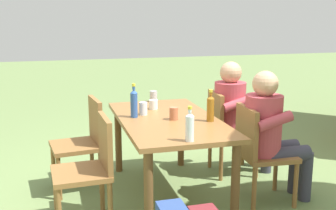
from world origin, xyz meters
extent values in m
plane|color=#6B844C|center=(0.00, 0.00, 0.00)|extent=(24.00, 24.00, 0.00)
cube|color=olive|center=(0.00, 0.00, 0.71)|extent=(1.58, 0.85, 0.04)
cylinder|color=brown|center=(-0.71, -0.35, 0.35)|extent=(0.07, 0.07, 0.69)
cylinder|color=brown|center=(0.71, -0.35, 0.35)|extent=(0.07, 0.07, 0.69)
cylinder|color=brown|center=(-0.71, 0.35, 0.35)|extent=(0.07, 0.07, 0.69)
cylinder|color=brown|center=(0.71, 0.35, 0.35)|extent=(0.07, 0.07, 0.69)
cube|color=olive|center=(0.36, 0.81, 0.43)|extent=(0.47, 0.47, 0.04)
cube|color=olive|center=(0.34, 0.61, 0.66)|extent=(0.42, 0.07, 0.42)
cylinder|color=olive|center=(0.56, 0.98, 0.21)|extent=(0.04, 0.04, 0.41)
cylinder|color=olive|center=(0.18, 1.01, 0.21)|extent=(0.04, 0.04, 0.41)
cylinder|color=olive|center=(0.53, 0.60, 0.21)|extent=(0.04, 0.04, 0.41)
cylinder|color=olive|center=(0.15, 0.63, 0.21)|extent=(0.04, 0.04, 0.41)
cube|color=olive|center=(-0.36, 0.81, 0.43)|extent=(0.47, 0.47, 0.04)
cube|color=olive|center=(-0.37, 0.61, 0.66)|extent=(0.42, 0.07, 0.42)
cylinder|color=olive|center=(-0.15, 0.98, 0.21)|extent=(0.04, 0.04, 0.41)
cylinder|color=olive|center=(-0.53, 1.01, 0.21)|extent=(0.04, 0.04, 0.41)
cylinder|color=olive|center=(-0.18, 0.60, 0.21)|extent=(0.04, 0.04, 0.41)
cylinder|color=olive|center=(-0.56, 0.63, 0.21)|extent=(0.04, 0.04, 0.41)
cube|color=olive|center=(-0.36, -0.81, 0.43)|extent=(0.49, 0.49, 0.04)
cube|color=olive|center=(-0.38, -0.61, 0.66)|extent=(0.42, 0.09, 0.42)
cylinder|color=olive|center=(-0.52, -1.02, 0.21)|extent=(0.04, 0.04, 0.41)
cylinder|color=olive|center=(-0.14, -0.97, 0.21)|extent=(0.04, 0.04, 0.41)
cylinder|color=olive|center=(-0.57, -0.64, 0.21)|extent=(0.04, 0.04, 0.41)
cylinder|color=olive|center=(-0.19, -0.59, 0.21)|extent=(0.04, 0.04, 0.41)
cube|color=olive|center=(0.36, -0.81, 0.43)|extent=(0.46, 0.46, 0.04)
cube|color=olive|center=(0.35, -0.61, 0.66)|extent=(0.42, 0.06, 0.42)
cylinder|color=olive|center=(0.18, -1.00, 0.21)|extent=(0.04, 0.04, 0.41)
cylinder|color=olive|center=(0.16, -0.63, 0.21)|extent=(0.04, 0.04, 0.41)
cylinder|color=olive|center=(0.54, -0.61, 0.21)|extent=(0.04, 0.04, 0.41)
cylinder|color=#B7424C|center=(0.36, 0.76, 0.71)|extent=(0.32, 0.32, 0.52)
sphere|color=tan|center=(0.36, 0.76, 1.07)|extent=(0.22, 0.22, 0.22)
cylinder|color=#383847|center=(0.45, 0.96, 0.45)|extent=(0.14, 0.40, 0.14)
cylinder|color=#383847|center=(0.45, 1.16, 0.23)|extent=(0.11, 0.11, 0.45)
cylinder|color=#B7424C|center=(0.54, 0.76, 0.79)|extent=(0.09, 0.31, 0.16)
cylinder|color=#383847|center=(0.27, 0.96, 0.45)|extent=(0.14, 0.40, 0.14)
cylinder|color=#383847|center=(0.27, 1.16, 0.23)|extent=(0.11, 0.11, 0.45)
cylinder|color=#B7424C|center=(0.17, 0.76, 0.79)|extent=(0.09, 0.31, 0.16)
cylinder|color=#B7424C|center=(-0.36, 0.76, 0.71)|extent=(0.32, 0.32, 0.52)
sphere|color=tan|center=(-0.36, 0.76, 1.07)|extent=(0.22, 0.22, 0.22)
cylinder|color=#383847|center=(-0.27, 0.96, 0.45)|extent=(0.14, 0.40, 0.14)
cylinder|color=#383847|center=(-0.27, 1.16, 0.23)|extent=(0.11, 0.11, 0.45)
cylinder|color=#B7424C|center=(-0.17, 0.76, 0.79)|extent=(0.09, 0.31, 0.16)
cylinder|color=#383847|center=(-0.45, 0.96, 0.45)|extent=(0.14, 0.40, 0.14)
cylinder|color=#383847|center=(-0.45, 1.16, 0.23)|extent=(0.11, 0.11, 0.45)
cylinder|color=#B7424C|center=(-0.54, 0.76, 0.79)|extent=(0.09, 0.31, 0.16)
cylinder|color=#2D56A3|center=(-0.11, -0.29, 0.85)|extent=(0.06, 0.06, 0.22)
cone|color=#2D56A3|center=(-0.11, -0.29, 0.97)|extent=(0.06, 0.06, 0.03)
cylinder|color=#2D56A3|center=(-0.11, -0.29, 1.00)|extent=(0.03, 0.03, 0.03)
cylinder|color=yellow|center=(-0.11, -0.29, 1.03)|extent=(0.03, 0.03, 0.02)
cylinder|color=#996019|center=(0.21, 0.32, 0.83)|extent=(0.06, 0.06, 0.20)
cone|color=#996019|center=(0.21, 0.32, 0.95)|extent=(0.06, 0.06, 0.03)
cylinder|color=#996019|center=(0.21, 0.32, 0.98)|extent=(0.03, 0.03, 0.03)
cylinder|color=yellow|center=(0.21, 0.32, 1.00)|extent=(0.03, 0.03, 0.02)
cylinder|color=white|center=(0.71, -0.03, 0.83)|extent=(0.06, 0.06, 0.19)
cone|color=white|center=(0.71, -0.03, 0.94)|extent=(0.06, 0.06, 0.03)
cylinder|color=white|center=(0.71, -0.03, 0.96)|extent=(0.03, 0.03, 0.03)
cylinder|color=yellow|center=(0.71, -0.03, 0.99)|extent=(0.03, 0.03, 0.02)
cylinder|color=silver|center=(-0.18, -0.19, 0.79)|extent=(0.08, 0.08, 0.12)
cylinder|color=#BC6B47|center=(0.07, 0.03, 0.79)|extent=(0.08, 0.08, 0.11)
cylinder|color=#B2B7BC|center=(-0.72, 0.04, 0.79)|extent=(0.08, 0.08, 0.12)
cylinder|color=white|center=(-0.38, -0.04, 0.78)|extent=(0.08, 0.08, 0.09)
camera|label=1|loc=(3.50, -0.97, 1.65)|focal=44.70mm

